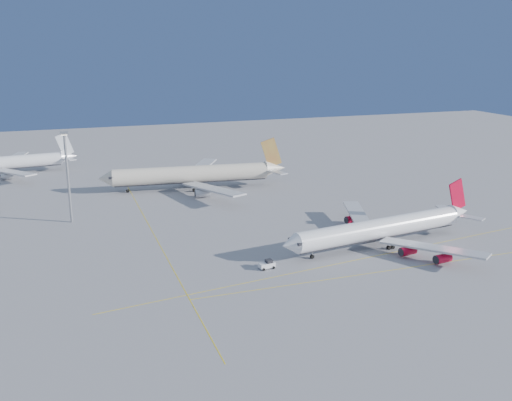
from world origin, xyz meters
name	(u,v)px	position (x,y,z in m)	size (l,w,h in m)	color
ground	(334,254)	(0.00, 0.00, 0.00)	(500.00, 500.00, 0.00)	slate
taxiway_lines	(270,252)	(-14.71, 6.34, 0.01)	(118.86, 140.00, 0.02)	yellow
airliner_virgin	(384,228)	(15.32, 2.06, 4.52)	(60.65, 54.03, 14.98)	white
airliner_etihad	(195,174)	(-16.99, 76.58, 5.38)	(67.80, 62.31, 17.69)	beige
airliner_third	(4,163)	(-83.94, 125.43, 4.64)	(57.15, 52.48, 15.32)	white
pushback_tug	(267,264)	(-19.01, -3.35, 0.97)	(3.93, 2.68, 2.09)	white
light_mast	(67,170)	(-60.96, 49.44, 15.75)	(2.31, 2.31, 26.68)	gray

